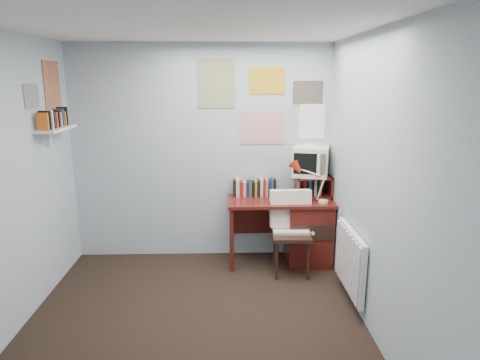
% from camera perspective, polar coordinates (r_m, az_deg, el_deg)
% --- Properties ---
extents(ground, '(3.50, 3.50, 0.00)m').
position_cam_1_polar(ground, '(3.83, -6.24, -20.02)').
color(ground, black).
rests_on(ground, ground).
extents(back_wall, '(3.00, 0.02, 2.50)m').
position_cam_1_polar(back_wall, '(5.02, -5.11, 3.53)').
color(back_wall, '#A0AFB7').
rests_on(back_wall, ground).
extents(right_wall, '(0.02, 3.50, 2.50)m').
position_cam_1_polar(right_wall, '(3.52, 18.36, -1.41)').
color(right_wall, '#A0AFB7').
rests_on(right_wall, ground).
extents(ceiling, '(3.00, 3.50, 0.02)m').
position_cam_1_polar(ceiling, '(3.23, -7.44, 20.29)').
color(ceiling, white).
rests_on(ceiling, back_wall).
extents(desk, '(1.20, 0.55, 0.76)m').
position_cam_1_polar(desk, '(5.05, 8.41, -6.45)').
color(desk, '#531813').
rests_on(desk, ground).
extents(desk_chair, '(0.47, 0.45, 0.89)m').
position_cam_1_polar(desk_chair, '(4.72, 6.86, -7.33)').
color(desk_chair, black).
rests_on(desk_chair, ground).
extents(desk_lamp, '(0.29, 0.25, 0.40)m').
position_cam_1_polar(desk_lamp, '(4.79, 11.13, -0.69)').
color(desk_lamp, red).
rests_on(desk_lamp, desk).
extents(tv_riser, '(0.40, 0.30, 0.25)m').
position_cam_1_polar(tv_riser, '(5.03, 9.70, -0.84)').
color(tv_riser, '#531813').
rests_on(tv_riser, desk).
extents(crt_tv, '(0.48, 0.46, 0.37)m').
position_cam_1_polar(crt_tv, '(4.98, 9.43, 2.68)').
color(crt_tv, '#EEE5C7').
rests_on(crt_tv, tv_riser).
extents(book_row, '(0.60, 0.14, 0.22)m').
position_cam_1_polar(book_row, '(5.02, 2.47, -0.87)').
color(book_row, '#531813').
rests_on(book_row, desk).
extents(radiator, '(0.09, 0.80, 0.60)m').
position_cam_1_polar(radiator, '(4.27, 14.50, -10.35)').
color(radiator, white).
rests_on(radiator, right_wall).
extents(wall_shelf, '(0.20, 0.62, 0.24)m').
position_cam_1_polar(wall_shelf, '(4.64, -23.33, 6.29)').
color(wall_shelf, white).
rests_on(wall_shelf, left_wall).
extents(posters_back, '(1.20, 0.01, 0.90)m').
position_cam_1_polar(posters_back, '(4.96, 2.98, 10.42)').
color(posters_back, white).
rests_on(posters_back, back_wall).
extents(posters_left, '(0.01, 0.70, 0.60)m').
position_cam_1_polar(posters_left, '(4.65, -24.87, 10.88)').
color(posters_left, white).
rests_on(posters_left, left_wall).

